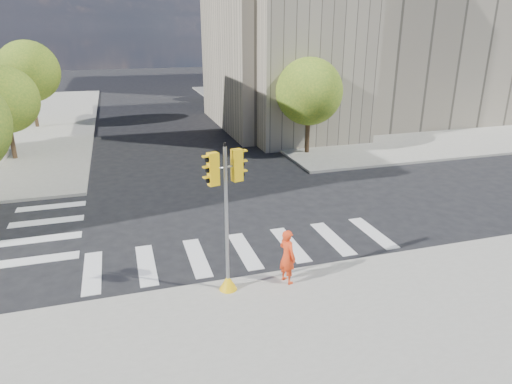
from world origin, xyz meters
TOP-DOWN VIEW (x-y plane):
  - ground at (0.00, 0.00)m, footprint 160.00×160.00m
  - sidewalk_far_right at (20.00, 26.00)m, footprint 28.00×40.00m
  - civic_building at (15.59, 19.12)m, footprint 26.00×16.00m
  - tree_lw_mid at (-10.50, 14.00)m, footprint 4.00×4.00m
  - tree_lw_far at (-10.50, 24.00)m, footprint 4.80×4.80m
  - tree_re_near at (7.50, 10.00)m, footprint 4.20×4.20m
  - tree_re_mid at (7.50, 22.00)m, footprint 4.60×4.60m
  - tree_re_far at (7.50, 34.00)m, footprint 4.00×4.00m
  - lamp_near at (8.00, 14.00)m, footprint 0.35×0.18m
  - lamp_far at (8.00, 28.00)m, footprint 0.35×0.18m
  - traffic_signal at (-1.37, -4.61)m, footprint 1.08×0.56m
  - photographer at (0.54, -4.72)m, footprint 0.64×0.77m

SIDE VIEW (x-z plane):
  - ground at x=0.00m, z-range 0.00..0.00m
  - sidewalk_far_right at x=20.00m, z-range 0.00..0.15m
  - photographer at x=0.54m, z-range 0.15..1.96m
  - traffic_signal at x=-1.37m, z-range -0.20..4.49m
  - tree_lw_mid at x=-10.50m, z-range 0.88..6.65m
  - tree_re_far at x=7.50m, z-range 0.93..6.80m
  - tree_re_near at x=7.50m, z-range 0.97..7.13m
  - tree_re_mid at x=7.50m, z-range 1.02..7.68m
  - tree_lw_far at x=-10.50m, z-range 1.07..8.01m
  - lamp_near at x=8.00m, z-range 0.52..8.63m
  - lamp_far at x=8.00m, z-range 0.52..8.63m
  - civic_building at x=15.59m, z-range -2.43..16.96m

